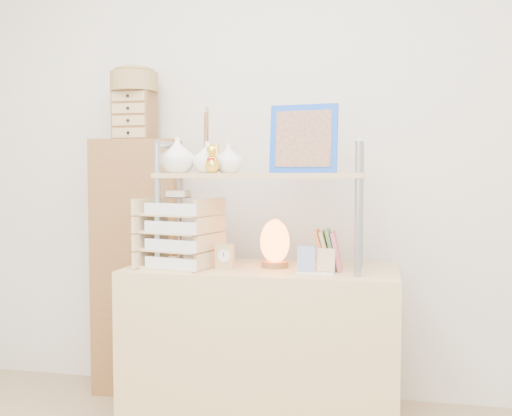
{
  "coord_description": "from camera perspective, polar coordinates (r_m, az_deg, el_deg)",
  "views": [
    {
      "loc": [
        0.49,
        -1.28,
        1.16
      ],
      "look_at": [
        -0.02,
        1.2,
        1.02
      ],
      "focal_mm": 40.0,
      "sensor_mm": 36.0,
      "label": 1
    }
  ],
  "objects": [
    {
      "name": "desk",
      "position": [
        2.65,
        0.52,
        -13.99
      ],
      "size": [
        1.2,
        0.5,
        0.75
      ],
      "primitive_type": "cube",
      "color": "tan",
      "rests_on": "ground"
    },
    {
      "name": "cabinet",
      "position": [
        3.15,
        -11.72,
        -5.69
      ],
      "size": [
        0.48,
        0.3,
        1.35
      ],
      "primitive_type": "cube",
      "rotation": [
        0.0,
        0.0,
        0.13
      ],
      "color": "brown",
      "rests_on": "ground"
    },
    {
      "name": "hutch",
      "position": [
        2.56,
        -1.36,
        3.76
      ],
      "size": [
        0.91,
        0.34,
        0.73
      ],
      "color": "gray",
      "rests_on": "desk"
    },
    {
      "name": "letter_tray",
      "position": [
        2.57,
        -7.7,
        -2.86
      ],
      "size": [
        0.34,
        0.33,
        0.34
      ],
      "color": "tan",
      "rests_on": "desk"
    },
    {
      "name": "salt_lamp",
      "position": [
        2.56,
        1.9,
        -3.5
      ],
      "size": [
        0.14,
        0.13,
        0.22
      ],
      "color": "brown",
      "rests_on": "desk"
    },
    {
      "name": "desk_clock",
      "position": [
        2.52,
        -3.15,
        -4.85
      ],
      "size": [
        0.08,
        0.04,
        0.11
      ],
      "color": "tan",
      "rests_on": "desk"
    },
    {
      "name": "postcard_stand",
      "position": [
        2.42,
        5.96,
        -5.76
      ],
      "size": [
        0.16,
        0.06,
        0.11
      ],
      "color": "white",
      "rests_on": "desk"
    },
    {
      "name": "drawer_chest",
      "position": [
        3.11,
        -12.06,
        9.0
      ],
      "size": [
        0.2,
        0.16,
        0.25
      ],
      "color": "brown",
      "rests_on": "cabinet"
    },
    {
      "name": "woven_basket",
      "position": [
        3.13,
        -12.08,
        12.18
      ],
      "size": [
        0.25,
        0.25,
        0.1
      ],
      "primitive_type": "cylinder",
      "color": "olive",
      "rests_on": "drawer_chest"
    }
  ]
}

